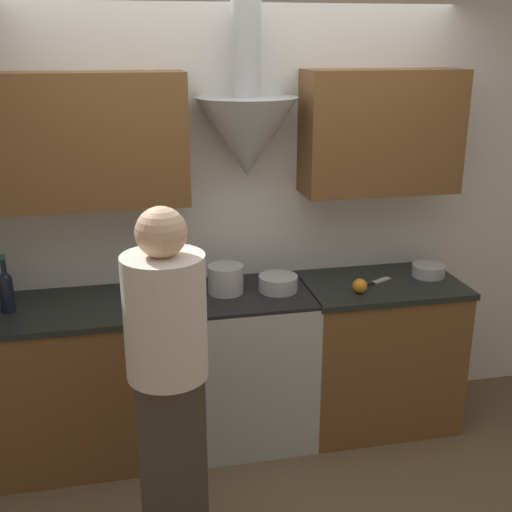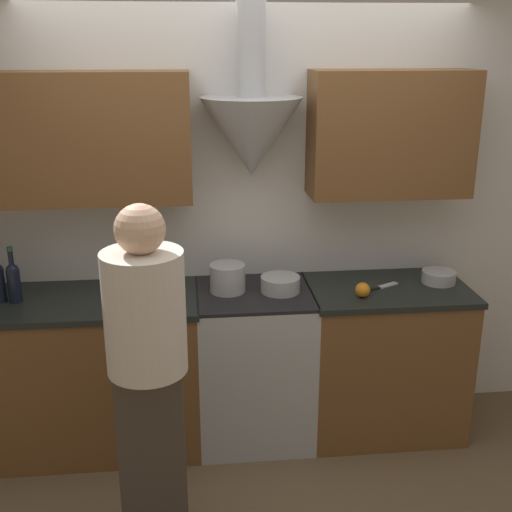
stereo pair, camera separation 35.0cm
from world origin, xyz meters
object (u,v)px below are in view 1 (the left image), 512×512
wine_bottle_4 (6,290)px  person_foreground_left (168,378)px  stock_pot (226,279)px  saucepan (428,270)px  stove_range (252,364)px  orange_fruit (360,286)px  mixing_bowl (278,283)px

wine_bottle_4 → person_foreground_left: 1.18m
stock_pot → saucepan: stock_pot is taller
stove_range → person_foreground_left: (-0.55, -0.90, 0.46)m
orange_fruit → person_foreground_left: person_foreground_left is taller
stock_pot → mixing_bowl: bearing=-6.7°
saucepan → person_foreground_left: 1.90m
stove_range → saucepan: size_ratio=4.68×
mixing_bowl → stock_pot: bearing=173.3°
stove_range → wine_bottle_4: wine_bottle_4 is taller
stock_pot → mixing_bowl: 0.30m
person_foreground_left → wine_bottle_4: bearing=130.9°
stove_range → orange_fruit: (0.60, -0.14, 0.50)m
stock_pot → wine_bottle_4: bearing=-178.4°
stove_range → saucepan: bearing=1.8°
stock_pot → person_foreground_left: size_ratio=0.12×
person_foreground_left → saucepan: bearing=29.3°
mixing_bowl → person_foreground_left: 1.13m
orange_fruit → stove_range: bearing=166.7°
stove_range → orange_fruit: size_ratio=11.11×
mixing_bowl → orange_fruit: 0.47m
stove_range → mixing_bowl: 0.53m
stock_pot → orange_fruit: 0.77m
mixing_bowl → orange_fruit: (0.45, -0.13, -0.00)m
orange_fruit → person_foreground_left: 1.38m
wine_bottle_4 → orange_fruit: (1.92, -0.13, -0.08)m
wine_bottle_4 → orange_fruit: 1.93m
stove_range → person_foreground_left: 1.15m
orange_fruit → mixing_bowl: bearing=163.6°
stock_pot → saucepan: (1.26, 0.01, -0.04)m
stove_range → stock_pot: (-0.15, 0.03, 0.54)m
stove_range → mixing_bowl: (0.15, -0.01, 0.51)m
stock_pot → person_foreground_left: (-0.40, -0.92, -0.08)m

